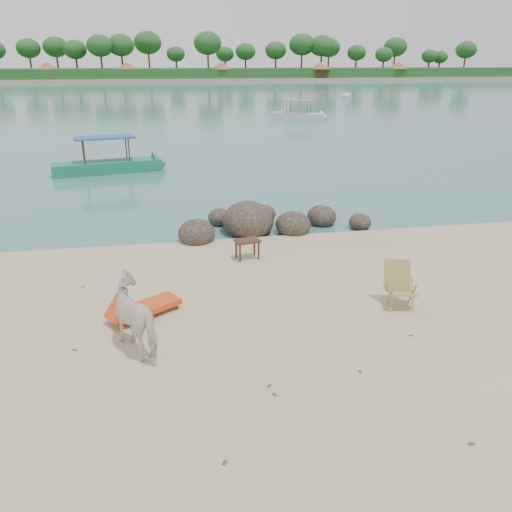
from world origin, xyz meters
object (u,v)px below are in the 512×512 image
Objects in this scene: lounge_chair at (148,305)px; deck_chair at (402,288)px; boulders at (258,223)px; boat_near at (105,143)px; cow at (140,317)px; side_table at (247,250)px.

deck_chair is at bearing -40.50° from lounge_chair.
boat_near reaches higher than boulders.
cow is at bearing -117.87° from boulders.
boulders is at bearing 61.81° from side_table.
cow is at bearing -127.62° from lounge_chair.
lounge_chair is at bearing -92.56° from boat_near.
lounge_chair is at bearing -143.63° from side_table.
deck_chair reaches higher than boulders.
side_table is 4.50m from deck_chair.
boulders reaches higher than lounge_chair.
deck_chair is (5.57, 0.67, -0.19)m from cow.
deck_chair is (2.08, -5.95, 0.26)m from boulders.
cow reaches higher than deck_chair.
cow is 1.39m from lounge_chair.
deck_chair is at bearing -70.76° from boulders.
boat_near is at bearing -114.13° from cow.
cow is 0.28× the size of boat_near.
deck_chair is (2.86, -3.47, 0.22)m from side_table.
boat_near reaches higher than lounge_chair.
side_table is 0.68× the size of deck_chair.
boat_near is at bearing 64.38° from lounge_chair.
deck_chair is 17.97m from boat_near.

